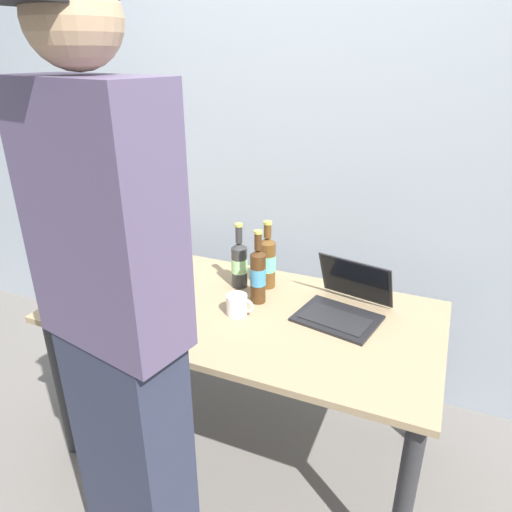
{
  "coord_description": "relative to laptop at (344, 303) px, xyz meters",
  "views": [
    {
      "loc": [
        0.7,
        -1.51,
        1.71
      ],
      "look_at": [
        0.05,
        0.0,
        0.98
      ],
      "focal_mm": 32.6,
      "sensor_mm": 36.0,
      "label": 1
    }
  ],
  "objects": [
    {
      "name": "beer_bottle_brown",
      "position": [
        -0.49,
        0.06,
        0.07
      ],
      "size": [
        0.07,
        0.07,
        0.3
      ],
      "color": "#333333",
      "rests_on": "desk"
    },
    {
      "name": "ground_plane",
      "position": [
        -0.38,
        -0.13,
        -0.78
      ],
      "size": [
        8.0,
        8.0,
        0.0
      ],
      "primitive_type": "plane",
      "color": "slate",
      "rests_on": "ground"
    },
    {
      "name": "person_figure",
      "position": [
        -0.46,
        -0.8,
        0.21
      ],
      "size": [
        0.44,
        0.33,
        1.91
      ],
      "color": "#2D3347",
      "rests_on": "ground"
    },
    {
      "name": "beer_bottle_amber",
      "position": [
        -0.36,
        -0.04,
        0.08
      ],
      "size": [
        0.07,
        0.07,
        0.32
      ],
      "color": "#472B14",
      "rests_on": "desk"
    },
    {
      "name": "coffee_mug",
      "position": [
        -0.39,
        -0.17,
        -0.0
      ],
      "size": [
        0.12,
        0.09,
        0.09
      ],
      "color": "white",
      "rests_on": "desk"
    },
    {
      "name": "beer_bottle_dark",
      "position": [
        -0.38,
        0.1,
        0.08
      ],
      "size": [
        0.08,
        0.08,
        0.31
      ],
      "color": "brown",
      "rests_on": "desk"
    },
    {
      "name": "laptop",
      "position": [
        0.0,
        0.0,
        0.0
      ],
      "size": [
        0.37,
        0.38,
        0.21
      ],
      "color": "black",
      "rests_on": "desk"
    },
    {
      "name": "desk",
      "position": [
        -0.38,
        -0.13,
        -0.15
      ],
      "size": [
        1.57,
        0.8,
        0.73
      ],
      "color": "#9E8460",
      "rests_on": "ground"
    },
    {
      "name": "back_wall",
      "position": [
        -0.38,
        0.58,
        0.52
      ],
      "size": [
        6.0,
        0.1,
        2.6
      ],
      "primitive_type": "cube",
      "color": "#99A3AD",
      "rests_on": "ground"
    }
  ]
}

